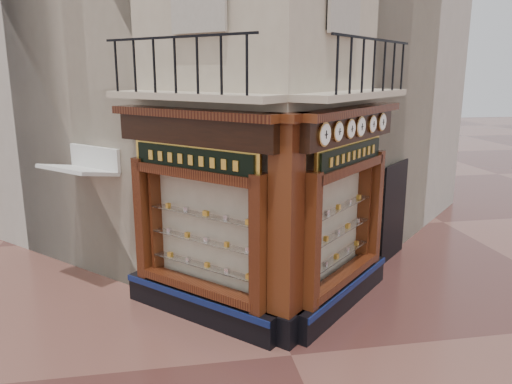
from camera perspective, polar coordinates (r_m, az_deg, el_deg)
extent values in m
plane|color=#462521|center=(8.77, 4.05, -18.13)|extent=(80.00, 80.00, 0.00)
cube|color=#BDAE94|center=(13.59, -2.14, 19.47)|extent=(11.31, 11.31, 12.00)
cube|color=#B4AA9D|center=(15.90, -12.68, 16.50)|extent=(11.31, 11.31, 11.00)
cube|color=#B4AA9D|center=(16.47, 5.56, 16.64)|extent=(11.31, 11.31, 11.00)
cube|color=black|center=(9.79, -6.56, -12.77)|extent=(2.72, 2.72, 0.55)
cube|color=#0E1846|center=(9.57, -7.37, -12.01)|extent=(2.50, 2.50, 0.12)
cube|color=black|center=(8.40, 0.38, -6.12)|extent=(0.37, 0.37, 2.45)
cube|color=black|center=(10.18, -12.72, -2.92)|extent=(0.37, 0.37, 2.45)
cube|color=#FFF1C1|center=(9.47, -5.48, -4.04)|extent=(1.80, 1.80, 2.10)
cube|color=black|center=(8.85, -7.06, 6.95)|extent=(2.69, 2.69, 0.50)
cube|color=black|center=(8.77, -7.43, 8.91)|extent=(2.86, 2.86, 0.14)
cube|color=black|center=(10.32, 9.88, -11.44)|extent=(2.72, 2.72, 0.55)
cube|color=#0E1846|center=(10.17, 10.91, -10.57)|extent=(2.50, 2.50, 0.12)
cube|color=black|center=(8.60, 6.26, -5.74)|extent=(0.37, 0.37, 2.45)
cube|color=black|center=(11.03, 13.31, -1.66)|extent=(0.37, 0.37, 2.45)
cube|color=#FFF1C1|center=(9.93, 8.50, -3.29)|extent=(1.80, 1.80, 2.10)
cube|color=black|center=(9.43, 10.59, 7.23)|extent=(2.69, 2.69, 0.50)
cube|color=black|center=(9.38, 11.06, 9.08)|extent=(2.86, 2.86, 0.14)
cube|color=black|center=(9.06, 3.29, -15.02)|extent=(0.78, 0.78, 0.55)
cube|color=black|center=(8.31, 3.47, -3.28)|extent=(0.64, 0.64, 3.50)
cube|color=black|center=(7.98, 3.65, 8.55)|extent=(0.85, 0.85, 0.14)
cube|color=#BDAE94|center=(8.74, -7.58, 10.80)|extent=(2.97, 2.97, 0.12)
cube|color=black|center=(8.50, -9.35, 17.07)|extent=(2.36, 2.36, 0.04)
cube|color=#BDAE94|center=(9.35, 11.26, 10.84)|extent=(2.97, 2.97, 0.12)
cube|color=black|center=(9.23, 13.49, 16.60)|extent=(2.36, 2.36, 0.04)
cylinder|color=#BB883E|center=(8.19, 7.78, 6.54)|extent=(0.32, 0.32, 0.40)
cylinder|color=white|center=(8.18, 7.96, 6.52)|extent=(0.26, 0.26, 0.35)
cube|color=black|center=(8.17, 8.06, 6.51)|extent=(0.02, 0.02, 0.13)
cube|color=black|center=(8.17, 8.06, 6.51)|extent=(0.08, 0.08, 0.01)
cylinder|color=#BB883E|center=(8.63, 9.30, 6.84)|extent=(0.29, 0.29, 0.35)
cylinder|color=white|center=(8.62, 9.48, 6.83)|extent=(0.23, 0.23, 0.31)
cube|color=black|center=(8.61, 9.57, 6.82)|extent=(0.02, 0.02, 0.12)
cube|color=black|center=(8.61, 9.57, 6.82)|extent=(0.07, 0.07, 0.01)
cylinder|color=#BB883E|center=(9.08, 10.69, 7.11)|extent=(0.29, 0.29, 0.36)
cylinder|color=white|center=(9.07, 10.86, 7.10)|extent=(0.23, 0.23, 0.31)
cube|color=black|center=(9.06, 10.95, 7.09)|extent=(0.02, 0.02, 0.12)
cube|color=black|center=(9.06, 10.95, 7.09)|extent=(0.07, 0.07, 0.01)
cylinder|color=#BB883E|center=(9.48, 11.80, 7.33)|extent=(0.31, 0.31, 0.39)
cylinder|color=white|center=(9.47, 11.97, 7.31)|extent=(0.25, 0.25, 0.33)
cube|color=black|center=(9.46, 12.06, 7.30)|extent=(0.02, 0.02, 0.13)
cube|color=black|center=(9.46, 12.06, 7.30)|extent=(0.08, 0.08, 0.01)
cylinder|color=#BB883E|center=(10.00, 13.10, 7.57)|extent=(0.28, 0.28, 0.34)
cylinder|color=white|center=(9.99, 13.26, 7.56)|extent=(0.22, 0.22, 0.29)
cube|color=black|center=(9.98, 13.34, 7.55)|extent=(0.02, 0.02, 0.11)
cube|color=black|center=(9.98, 13.34, 7.55)|extent=(0.07, 0.07, 0.01)
cylinder|color=#BB883E|center=(10.47, 14.15, 7.77)|extent=(0.30, 0.30, 0.37)
cylinder|color=white|center=(10.46, 14.31, 7.76)|extent=(0.24, 0.24, 0.32)
cube|color=black|center=(10.45, 14.39, 7.75)|extent=(0.02, 0.02, 0.12)
cube|color=black|center=(10.45, 14.39, 7.75)|extent=(0.07, 0.07, 0.01)
cube|color=#EBBA45|center=(8.89, -7.14, 3.72)|extent=(2.08, 2.08, 0.56)
cube|color=black|center=(8.86, -7.31, 3.69)|extent=(1.94, 1.94, 0.42)
cube|color=#EBBA45|center=(9.48, 10.68, 4.21)|extent=(1.95, 1.95, 0.52)
cube|color=black|center=(9.47, 10.90, 4.18)|extent=(1.81, 1.81, 0.39)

